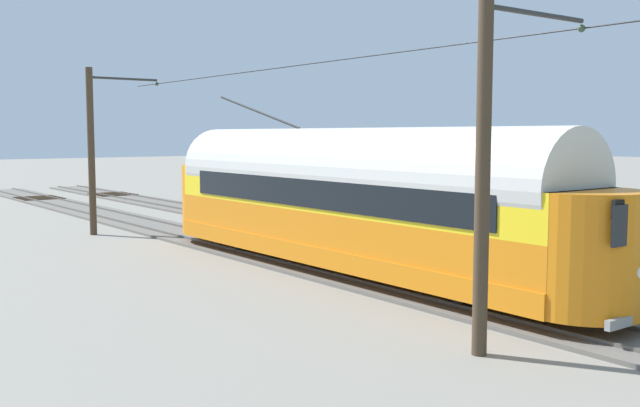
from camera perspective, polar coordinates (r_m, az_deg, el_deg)
The scene contains 9 objects.
ground_plane at distance 23.30m, azimuth 6.36°, elevation -4.80°, with size 220.00×220.00×0.00m, color gray.
track_streetcar_siding at distance 25.19m, azimuth 9.86°, elevation -3.95°, with size 2.80×80.00×0.18m.
track_adjacent_siding at distance 21.99m, azimuth 1.22°, elevation -5.24°, with size 2.80×80.00×0.18m.
vintage_streetcar at distance 21.29m, azimuth 2.08°, elevation 0.42°, with size 2.65×18.18×5.34m.
flatcar_adjacent at distance 24.08m, azimuth 12.47°, elevation -2.49°, with size 2.80×12.12×1.60m.
catenary_pole_foreground at distance 31.25m, azimuth -17.27°, elevation 4.20°, with size 3.15×0.28×6.82m.
catenary_pole_mid_near at distance 13.78m, azimuth 12.87°, elevation 3.06°, with size 3.15×0.28×6.82m.
overhead_wire_run at distance 16.59m, azimuth 17.21°, elevation 12.64°, with size 2.94×45.06×0.18m.
switch_stand at distance 35.51m, azimuth -3.56°, elevation -0.11°, with size 0.50×0.30×1.24m.
Camera 1 is at (15.73, 16.69, 4.12)m, focal length 40.98 mm.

